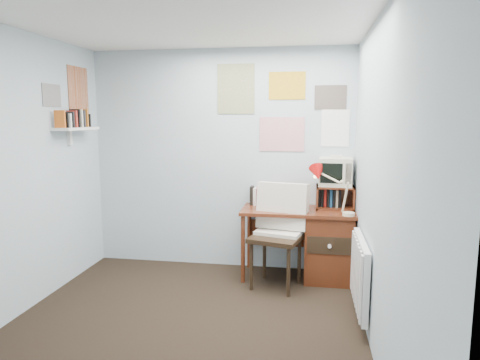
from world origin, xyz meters
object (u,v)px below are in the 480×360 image
(radiator, at_px, (360,274))
(wall_shelf, at_px, (76,129))
(desk_lamp, at_px, (349,194))
(desk, at_px, (323,242))
(desk_chair, at_px, (276,238))
(tv_riser, at_px, (335,197))
(crt_tv, at_px, (336,170))

(radiator, relative_size, wall_shelf, 1.29)
(desk_lamp, bearing_deg, desk, 156.32)
(desk_chair, bearing_deg, tv_riser, 49.92)
(desk, height_order, crt_tv, crt_tv)
(desk_lamp, xyz_separation_m, crt_tv, (-0.12, 0.35, 0.19))
(desk_lamp, relative_size, crt_tv, 1.28)
(crt_tv, distance_m, wall_shelf, 2.78)
(desk_lamp, bearing_deg, tv_riser, 128.97)
(desk, distance_m, desk_chair, 0.58)
(desk_chair, distance_m, radiator, 0.99)
(desk, relative_size, tv_riser, 3.00)
(desk_chair, relative_size, radiator, 1.29)
(desk_chair, bearing_deg, crt_tv, 51.08)
(desk, distance_m, wall_shelf, 2.87)
(desk_lamp, relative_size, tv_riser, 1.11)
(desk, xyz_separation_m, radiator, (0.29, -0.93, 0.01))
(desk, xyz_separation_m, wall_shelf, (-2.57, -0.38, 1.21))
(desk_lamp, distance_m, crt_tv, 0.42)
(desk_lamp, relative_size, wall_shelf, 0.71)
(radiator, distance_m, wall_shelf, 3.15)
(crt_tv, distance_m, radiator, 1.31)
(desk, bearing_deg, wall_shelf, -171.60)
(desk, height_order, desk_lamp, desk_lamp)
(radiator, bearing_deg, desk, 107.24)
(tv_riser, height_order, crt_tv, crt_tv)
(desk_lamp, height_order, tv_riser, desk_lamp)
(desk_lamp, bearing_deg, radiator, -67.16)
(tv_riser, xyz_separation_m, wall_shelf, (-2.69, -0.49, 0.74))
(desk_chair, xyz_separation_m, tv_riser, (0.60, 0.42, 0.37))
(tv_riser, distance_m, wall_shelf, 2.83)
(desk, bearing_deg, crt_tv, 47.13)
(desk, bearing_deg, tv_riser, 42.96)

